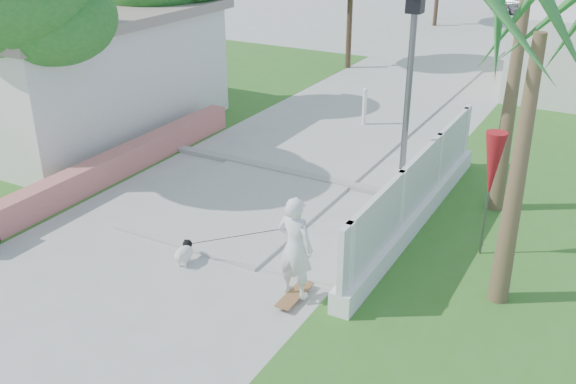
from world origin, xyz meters
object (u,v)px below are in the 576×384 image
Objects in this scene: skateboarder at (270,244)px; dog at (184,252)px; street_lamp at (408,94)px; bollard at (365,106)px; parked_car at (532,3)px; patio_umbrella at (492,167)px.

dog is (-1.73, -0.01, -0.65)m from skateboarder.
street_lamp reaches higher than bollard.
parked_car is (-1.23, 29.41, -0.14)m from skateboarder.
dog is at bearing -147.33° from patio_umbrella.
patio_umbrella is 0.55× the size of parked_car.
dog is 0.13× the size of parked_car.
bollard is at bearing 120.96° from street_lamp.
skateboarder is 4.59× the size of dog.
bollard is 7.25m from patio_umbrella.
patio_umbrella reaches higher than bollard.
street_lamp is 5.10m from dog.
dog is (-2.52, -3.84, -2.21)m from street_lamp.
street_lamp is 25.72m from parked_car.
street_lamp is 1.93× the size of patio_umbrella.
dog is at bearing 4.54° from skateboarder.
bollard is 0.47× the size of patio_umbrella.
patio_umbrella reaches higher than dog.
dog is at bearing -88.78° from bollard.
street_lamp is 4.07× the size of bollard.
dog is at bearing -123.32° from street_lamp.
street_lamp is at bearing -97.43° from skateboarder.
dog is (0.18, -8.34, -0.37)m from bollard.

